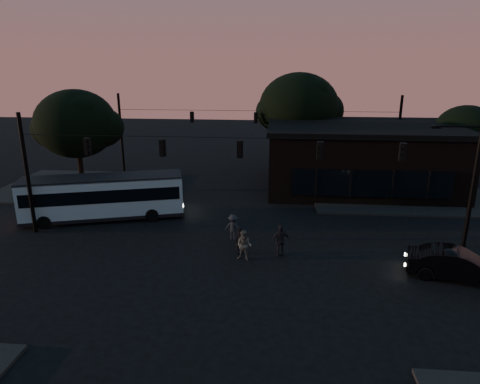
# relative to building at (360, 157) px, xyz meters

# --- Properties ---
(ground) EXTENTS (120.00, 120.00, 0.00)m
(ground) POSITION_rel_building_xyz_m (-9.00, -15.97, -2.71)
(ground) COLOR black
(ground) RESTS_ON ground
(sidewalk_far_right) EXTENTS (14.00, 10.00, 0.15)m
(sidewalk_far_right) POSITION_rel_building_xyz_m (3.00, -1.97, -2.63)
(sidewalk_far_right) COLOR black
(sidewalk_far_right) RESTS_ON ground
(sidewalk_far_left) EXTENTS (14.00, 10.00, 0.15)m
(sidewalk_far_left) POSITION_rel_building_xyz_m (-23.00, -1.97, -2.63)
(sidewalk_far_left) COLOR black
(sidewalk_far_left) RESTS_ON ground
(building) EXTENTS (15.40, 10.41, 5.40)m
(building) POSITION_rel_building_xyz_m (0.00, 0.00, 0.00)
(building) COLOR black
(building) RESTS_ON ground
(tree_behind) EXTENTS (7.60, 7.60, 9.43)m
(tree_behind) POSITION_rel_building_xyz_m (-5.00, 6.03, 3.48)
(tree_behind) COLOR black
(tree_behind) RESTS_ON ground
(tree_right) EXTENTS (5.20, 5.20, 6.86)m
(tree_right) POSITION_rel_building_xyz_m (9.00, 2.03, 1.93)
(tree_right) COLOR black
(tree_right) RESTS_ON ground
(tree_left) EXTENTS (6.40, 6.40, 8.30)m
(tree_left) POSITION_rel_building_xyz_m (-23.00, -2.97, 2.86)
(tree_left) COLOR black
(tree_left) RESTS_ON ground
(signal_rig_near) EXTENTS (26.24, 0.30, 7.50)m
(signal_rig_near) POSITION_rel_building_xyz_m (-9.00, -11.97, 1.74)
(signal_rig_near) COLOR black
(signal_rig_near) RESTS_ON ground
(signal_rig_far) EXTENTS (26.24, 0.30, 7.50)m
(signal_rig_far) POSITION_rel_building_xyz_m (-9.00, 4.03, 1.50)
(signal_rig_far) COLOR black
(signal_rig_far) RESTS_ON ground
(bus) EXTENTS (10.84, 5.39, 2.98)m
(bus) POSITION_rel_building_xyz_m (-18.53, -9.24, -1.04)
(bus) COLOR #9DBFC8
(bus) RESTS_ON ground
(car) EXTENTS (4.91, 2.77, 1.53)m
(car) POSITION_rel_building_xyz_m (2.06, -15.91, -1.94)
(car) COLOR black
(car) RESTS_ON ground
(pedestrian_a) EXTENTS (0.60, 0.43, 1.53)m
(pedestrian_a) POSITION_rel_building_xyz_m (-8.81, -14.00, -1.94)
(pedestrian_a) COLOR black
(pedestrian_a) RESTS_ON ground
(pedestrian_b) EXTENTS (0.96, 0.83, 1.71)m
(pedestrian_b) POSITION_rel_building_xyz_m (-8.51, -14.78, -1.85)
(pedestrian_b) COLOR #56554E
(pedestrian_b) RESTS_ON ground
(pedestrian_c) EXTENTS (1.15, 0.74, 1.82)m
(pedestrian_c) POSITION_rel_building_xyz_m (-6.57, -14.06, -1.80)
(pedestrian_c) COLOR black
(pedestrian_c) RESTS_ON ground
(pedestrian_d) EXTENTS (1.12, 0.78, 1.59)m
(pedestrian_d) POSITION_rel_building_xyz_m (-9.41, -12.03, -1.91)
(pedestrian_d) COLOR #202328
(pedestrian_d) RESTS_ON ground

